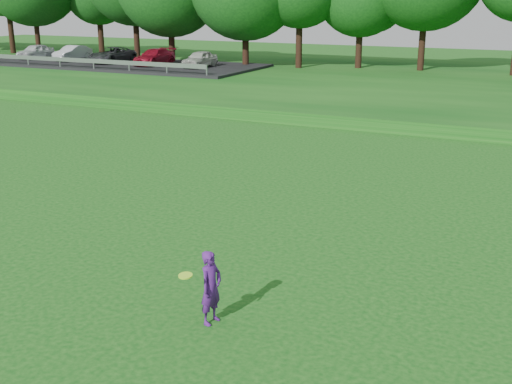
% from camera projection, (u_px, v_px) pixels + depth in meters
% --- Properties ---
extents(ground, '(140.00, 140.00, 0.00)m').
position_uv_depth(ground, '(55.00, 304.00, 12.65)').
color(ground, '#0D4610').
rests_on(ground, ground).
extents(berm, '(130.00, 30.00, 0.60)m').
position_uv_depth(berm, '(419.00, 84.00, 41.89)').
color(berm, '#0D4610').
rests_on(berm, ground).
extents(walking_path, '(130.00, 1.60, 0.04)m').
position_uv_depth(walking_path, '(356.00, 126.00, 29.90)').
color(walking_path, gray).
rests_on(walking_path, ground).
extents(parking_lot, '(24.00, 9.00, 1.38)m').
position_uv_depth(parking_lot, '(112.00, 60.00, 50.50)').
color(parking_lot, black).
rests_on(parking_lot, berm).
extents(woman, '(0.53, 0.94, 1.41)m').
position_uv_depth(woman, '(211.00, 287.00, 11.72)').
color(woman, '#4F1973').
rests_on(woman, ground).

